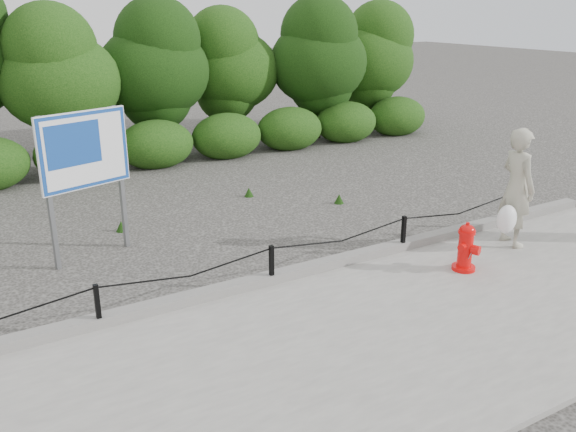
# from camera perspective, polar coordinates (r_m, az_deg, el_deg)

# --- Properties ---
(ground) EXTENTS (90.00, 90.00, 0.00)m
(ground) POSITION_cam_1_polar(r_m,az_deg,el_deg) (9.03, -1.53, -6.80)
(ground) COLOR #2D2B28
(ground) RESTS_ON ground
(sidewalk) EXTENTS (14.00, 4.00, 0.08)m
(sidewalk) POSITION_cam_1_polar(r_m,az_deg,el_deg) (7.54, 6.13, -12.23)
(sidewalk) COLOR gray
(sidewalk) RESTS_ON ground
(curb) EXTENTS (14.00, 0.22, 0.14)m
(curb) POSITION_cam_1_polar(r_m,az_deg,el_deg) (9.00, -1.70, -5.82)
(curb) COLOR slate
(curb) RESTS_ON sidewalk
(chain_barrier) EXTENTS (10.06, 0.06, 0.60)m
(chain_barrier) POSITION_cam_1_polar(r_m,az_deg,el_deg) (8.83, -1.56, -4.14)
(chain_barrier) COLOR black
(chain_barrier) RESTS_ON sidewalk
(treeline) EXTENTS (20.31, 3.68, 4.86)m
(treeline) POSITION_cam_1_polar(r_m,az_deg,el_deg) (16.55, -18.12, 13.31)
(treeline) COLOR black
(treeline) RESTS_ON ground
(fire_hydrant) EXTENTS (0.47, 0.47, 0.77)m
(fire_hydrant) POSITION_cam_1_polar(r_m,az_deg,el_deg) (9.68, 16.31, -2.84)
(fire_hydrant) COLOR red
(fire_hydrant) RESTS_ON sidewalk
(pedestrian) EXTENTS (0.84, 0.81, 2.00)m
(pedestrian) POSITION_cam_1_polar(r_m,az_deg,el_deg) (10.79, 20.58, 2.34)
(pedestrian) COLOR #A5A28D
(pedestrian) RESTS_ON sidewalk
(advertising_sign) EXTENTS (1.46, 0.53, 2.42)m
(advertising_sign) POSITION_cam_1_polar(r_m,az_deg,el_deg) (10.05, -18.52, 5.27)
(advertising_sign) COLOR slate
(advertising_sign) RESTS_ON ground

